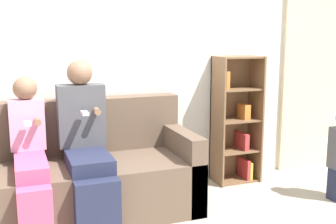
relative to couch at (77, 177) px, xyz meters
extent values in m
cube|color=silver|center=(0.10, 0.44, 0.96)|extent=(10.00, 0.06, 2.55)
cube|color=beige|center=(2.60, 0.39, 0.77)|extent=(0.70, 0.04, 2.16)
cube|color=brown|center=(0.00, -0.13, -0.09)|extent=(1.93, 0.65, 0.45)
cube|color=brown|center=(0.00, 0.28, 0.15)|extent=(1.93, 0.18, 0.92)
cube|color=brown|center=(0.89, -0.13, 0.01)|extent=(0.14, 0.65, 0.65)
cube|color=#232842|center=(0.07, -0.52, -0.09)|extent=(0.32, 0.12, 0.45)
cube|color=#232842|center=(0.07, -0.23, 0.19)|extent=(0.32, 0.46, 0.11)
cube|color=#4C4C51|center=(0.07, 0.08, 0.50)|extent=(0.38, 0.17, 0.51)
sphere|color=#8C664C|center=(0.07, 0.08, 0.85)|extent=(0.20, 0.20, 0.20)
cylinder|color=#8C664C|center=(0.17, -0.05, 0.55)|extent=(0.05, 0.10, 0.05)
cube|color=white|center=(0.07, -0.10, 0.55)|extent=(0.05, 0.12, 0.02)
cube|color=#DB4C75|center=(-0.36, -0.52, -0.09)|extent=(0.23, 0.12, 0.45)
cube|color=#DB4C75|center=(-0.36, -0.21, 0.19)|extent=(0.23, 0.51, 0.11)
cube|color=#E599BC|center=(-0.36, 0.11, 0.45)|extent=(0.27, 0.12, 0.41)
sphere|color=#8C664C|center=(-0.36, 0.11, 0.74)|extent=(0.18, 0.18, 0.18)
cylinder|color=#8C664C|center=(-0.28, 0.00, 0.49)|extent=(0.05, 0.10, 0.05)
cube|color=white|center=(-0.36, -0.05, 0.49)|extent=(0.05, 0.12, 0.02)
cube|color=brown|center=(1.41, 0.25, 0.32)|extent=(0.02, 0.30, 1.26)
cube|color=brown|center=(1.83, 0.25, 0.32)|extent=(0.02, 0.30, 1.26)
cube|color=brown|center=(1.62, 0.39, 0.32)|extent=(0.45, 0.02, 1.26)
cube|color=brown|center=(1.62, 0.25, -0.30)|extent=(0.41, 0.26, 0.02)
cube|color=brown|center=(1.62, 0.25, 0.01)|extent=(0.41, 0.26, 0.02)
cube|color=brown|center=(1.62, 0.25, 0.32)|extent=(0.41, 0.26, 0.02)
cube|color=brown|center=(1.62, 0.25, 0.63)|extent=(0.41, 0.26, 0.02)
cube|color=brown|center=(1.62, 0.25, 0.94)|extent=(0.41, 0.26, 0.02)
cube|color=orange|center=(1.47, 0.25, 0.72)|extent=(0.04, 0.17, 0.17)
cube|color=orange|center=(1.70, 0.25, 0.40)|extent=(0.06, 0.16, 0.14)
cube|color=orange|center=(1.74, 0.25, -0.22)|extent=(0.04, 0.18, 0.15)
cube|color=gold|center=(1.74, 0.25, -0.21)|extent=(0.06, 0.20, 0.17)
cube|color=#C63838|center=(1.72, 0.25, -0.19)|extent=(0.03, 0.21, 0.20)
cube|color=#C63838|center=(1.69, 0.25, 0.10)|extent=(0.05, 0.22, 0.16)
camera|label=1|loc=(-0.46, -3.34, 1.15)|focal=45.00mm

